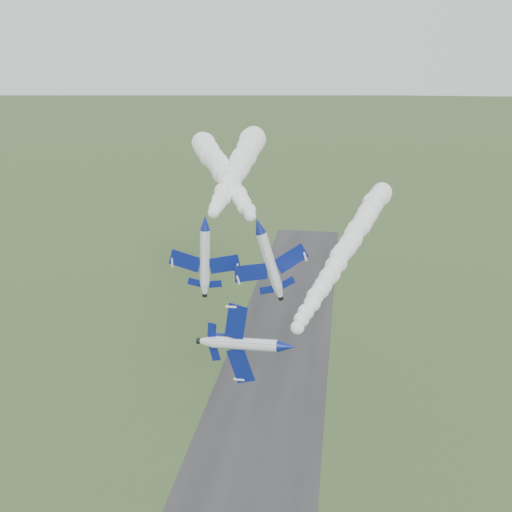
{
  "coord_description": "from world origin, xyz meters",
  "views": [
    {
      "loc": [
        13.44,
        -61.38,
        67.37
      ],
      "look_at": [
        1.31,
        15.67,
        39.76
      ],
      "focal_mm": 40.0,
      "sensor_mm": 36.0,
      "label": 1
    }
  ],
  "objects": [
    {
      "name": "runway",
      "position": [
        0.0,
        30.0,
        0.02
      ],
      "size": [
        24.0,
        260.0,
        0.04
      ],
      "primitive_type": "cube",
      "color": "#2A2A2C",
      "rests_on": "ground"
    },
    {
      "name": "jet_lead",
      "position": [
        7.63,
        -0.8,
        34.27
      ],
      "size": [
        4.82,
        12.84,
        10.56
      ],
      "rotation": [
        0.0,
        1.48,
        -0.15
      ],
      "color": "white"
    },
    {
      "name": "smoke_trail_jet_lead",
      "position": [
        15.13,
        36.77,
        35.99
      ],
      "size": [
        14.87,
        69.68,
        4.65
      ],
      "primitive_type": null,
      "rotation": [
        0.0,
        0.0,
        -0.15
      ],
      "color": "white"
    },
    {
      "name": "jet_pair_left",
      "position": [
        -6.46,
        16.87,
        44.07
      ],
      "size": [
        10.71,
        12.91,
        3.2
      ],
      "rotation": [
        0.0,
        0.04,
        0.02
      ],
      "color": "white"
    },
    {
      "name": "smoke_trail_jet_pair_left",
      "position": [
        -7.96,
        51.63,
        45.93
      ],
      "size": [
        7.03,
        64.04,
        5.88
      ],
      "primitive_type": null,
      "rotation": [
        0.0,
        0.0,
        0.02
      ],
      "color": "white"
    },
    {
      "name": "jet_pair_right",
      "position": [
        1.49,
        17.2,
        43.9
      ],
      "size": [
        11.12,
        13.36,
        4.31
      ],
      "rotation": [
        0.0,
        -0.29,
        0.35
      ],
      "color": "white"
    },
    {
      "name": "smoke_trail_jet_pair_right",
      "position": [
        -11.93,
        53.28,
        44.89
      ],
      "size": [
        29.61,
        68.25,
        5.76
      ],
      "primitive_type": null,
      "rotation": [
        0.0,
        0.0,
        0.35
      ],
      "color": "white"
    }
  ]
}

